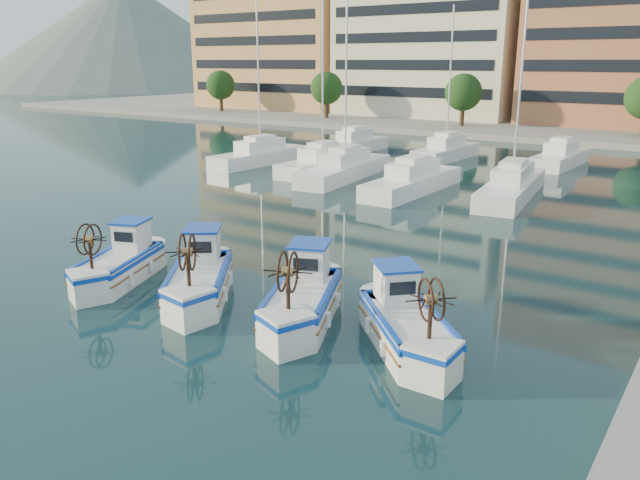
% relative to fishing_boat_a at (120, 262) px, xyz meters
% --- Properties ---
extents(ground, '(300.00, 300.00, 0.00)m').
position_rel_fishing_boat_a_xyz_m(ground, '(4.88, -0.75, -0.70)').
color(ground, '#17383C').
rests_on(ground, ground).
extents(hill_west, '(180.00, 180.00, 60.00)m').
position_rel_fishing_boat_a_xyz_m(hill_west, '(-135.12, 109.25, -0.70)').
color(hill_west, slate).
rests_on(hill_west, ground).
extents(yacht_marina, '(38.38, 22.99, 11.50)m').
position_rel_fishing_boat_a_xyz_m(yacht_marina, '(1.70, 26.77, -0.17)').
color(yacht_marina, white).
rests_on(yacht_marina, ground).
extents(fishing_boat_a, '(3.00, 4.19, 2.52)m').
position_rel_fishing_boat_a_xyz_m(fishing_boat_a, '(0.00, 0.00, 0.00)').
color(fishing_boat_a, white).
rests_on(fishing_boat_a, ground).
extents(fishing_boat_b, '(3.87, 4.35, 2.69)m').
position_rel_fishing_boat_a_xyz_m(fishing_boat_b, '(3.49, 0.42, 0.05)').
color(fishing_boat_b, white).
rests_on(fishing_boat_b, ground).
extents(fishing_boat_c, '(3.29, 4.48, 2.70)m').
position_rel_fishing_boat_a_xyz_m(fishing_boat_c, '(7.35, 0.90, 0.05)').
color(fishing_boat_c, white).
rests_on(fishing_boat_c, ground).
extents(fishing_boat_d, '(4.00, 3.98, 2.59)m').
position_rel_fishing_boat_a_xyz_m(fishing_boat_d, '(10.72, 1.00, 0.02)').
color(fishing_boat_d, white).
rests_on(fishing_boat_d, ground).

